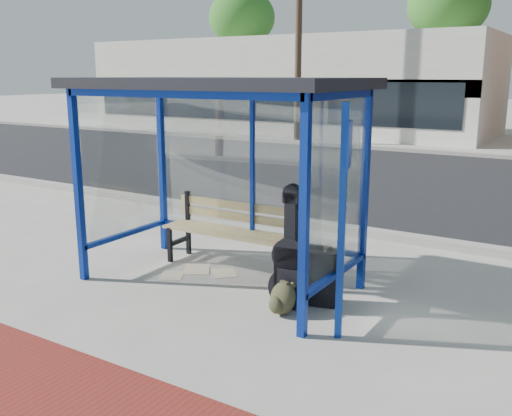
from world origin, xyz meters
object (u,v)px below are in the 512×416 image
Objects in this scene: bench at (234,229)px; guitar_bag at (291,267)px; suitcase at (320,277)px; backpack at (282,299)px.

bench is 1.50× the size of guitar_bag.
bench is 2.87× the size of suitcase.
guitar_bag reaches higher than bench.
guitar_bag is 3.57× the size of backpack.
bench is at bearing 156.17° from backpack.
suitcase is at bearing 79.55° from backpack.
suitcase is 1.87× the size of backpack.
bench is 1.67m from backpack.
guitar_bag is 1.91× the size of suitcase.
guitar_bag is at bearing 106.03° from backpack.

